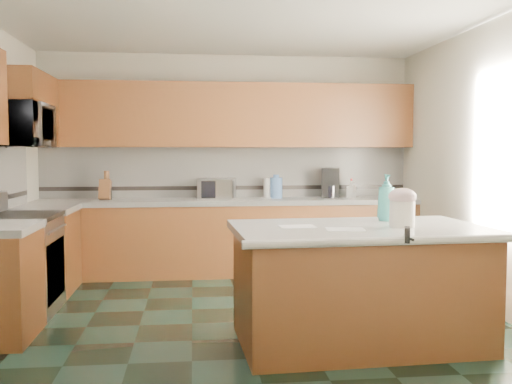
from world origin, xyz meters
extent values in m
plane|color=black|center=(0.00, 0.00, 0.00)|extent=(4.60, 4.60, 0.00)
plane|color=white|center=(0.00, 0.00, 2.70)|extent=(4.60, 4.60, 0.00)
cube|color=beige|center=(0.00, 2.32, 1.35)|extent=(4.60, 0.04, 2.70)
cube|color=beige|center=(0.00, -2.32, 1.35)|extent=(4.60, 0.04, 2.70)
cube|color=beige|center=(2.32, 0.00, 1.35)|extent=(0.04, 4.60, 2.70)
cube|color=#371B0B|center=(0.00, 2.00, 0.43)|extent=(4.60, 0.60, 0.86)
cube|color=white|center=(0.00, 2.00, 0.89)|extent=(4.60, 0.64, 0.06)
cube|color=#371B0B|center=(0.00, 2.13, 1.94)|extent=(4.60, 0.33, 0.78)
cube|color=silver|center=(0.00, 2.29, 1.24)|extent=(4.60, 0.02, 0.63)
cube|color=black|center=(0.00, 2.28, 1.04)|extent=(4.60, 0.01, 0.05)
cube|color=#371B0B|center=(-2.00, 1.29, 0.43)|extent=(0.60, 0.82, 0.86)
cube|color=white|center=(-2.00, 1.29, 0.89)|extent=(0.64, 0.82, 0.06)
cube|color=#371B0B|center=(-2.13, 1.42, 1.94)|extent=(0.33, 1.09, 0.78)
cube|color=#B7B7BC|center=(-2.00, 0.50, 0.44)|extent=(0.60, 0.76, 0.88)
cube|color=black|center=(-1.71, 0.50, 0.40)|extent=(0.02, 0.68, 0.55)
cube|color=black|center=(-2.00, 0.50, 0.90)|extent=(0.62, 0.78, 0.04)
cylinder|color=#B7B7BC|center=(-1.68, 0.50, 0.78)|extent=(0.02, 0.66, 0.02)
imported|color=#B7B7BC|center=(-2.00, 0.50, 1.73)|extent=(0.50, 0.73, 0.41)
cube|color=#371B0B|center=(0.84, -0.64, 0.43)|extent=(1.88, 1.13, 0.86)
cube|color=white|center=(0.84, -0.64, 0.89)|extent=(1.98, 1.24, 0.06)
cylinder|color=white|center=(0.84, -1.21, 0.89)|extent=(1.93, 0.15, 0.06)
cylinder|color=white|center=(1.15, -0.72, 1.02)|extent=(0.22, 0.22, 0.20)
ellipsoid|color=#CEA7AD|center=(1.15, -0.72, 1.15)|extent=(0.21, 0.21, 0.13)
cylinder|color=tan|center=(1.15, -0.72, 1.20)|extent=(0.07, 0.02, 0.02)
sphere|color=tan|center=(1.12, -0.72, 1.20)|extent=(0.04, 0.04, 0.04)
sphere|color=tan|center=(1.19, -0.72, 1.20)|extent=(0.04, 0.04, 0.04)
imported|color=teal|center=(1.16, -0.33, 1.11)|extent=(0.15, 0.15, 0.39)
cube|color=white|center=(0.68, -0.82, 0.92)|extent=(0.31, 0.25, 0.00)
cube|color=white|center=(0.36, -0.62, 0.92)|extent=(0.28, 0.21, 0.00)
cube|color=black|center=(1.01, -1.19, 0.93)|extent=(0.07, 0.12, 0.10)
cylinder|color=black|center=(1.01, -1.26, 0.91)|extent=(0.02, 0.08, 0.02)
cube|color=#472814|center=(-1.48, 2.05, 1.04)|extent=(0.14, 0.18, 0.26)
cylinder|color=black|center=(-1.46, 2.08, 0.99)|extent=(0.11, 0.11, 0.14)
cylinder|color=#472814|center=(-1.46, 2.08, 1.16)|extent=(0.07, 0.07, 0.21)
cube|color=#B7B7BC|center=(-0.14, 2.05, 1.04)|extent=(0.48, 0.38, 0.25)
cube|color=black|center=(-0.14, 1.91, 1.04)|extent=(0.38, 0.01, 0.21)
cylinder|color=white|center=(0.49, 2.10, 1.04)|extent=(0.11, 0.11, 0.25)
cylinder|color=#B7B7BC|center=(0.49, 2.10, 0.93)|extent=(0.16, 0.16, 0.01)
cylinder|color=#537CC1|center=(0.59, 2.06, 1.05)|extent=(0.16, 0.16, 0.26)
cylinder|color=#537CC1|center=(0.59, 2.06, 1.19)|extent=(0.07, 0.07, 0.04)
cube|color=black|center=(1.28, 2.08, 1.11)|extent=(0.27, 0.28, 0.37)
cylinder|color=black|center=(1.28, 2.03, 1.00)|extent=(0.15, 0.15, 0.15)
imported|color=white|center=(1.54, 2.05, 1.03)|extent=(0.13, 0.13, 0.21)
cylinder|color=red|center=(1.54, 2.05, 1.15)|extent=(0.02, 0.02, 0.03)
cube|color=white|center=(2.29, -0.20, 1.50)|extent=(0.02, 1.40, 1.10)
camera|label=1|loc=(-0.43, -4.89, 1.49)|focal=40.00mm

